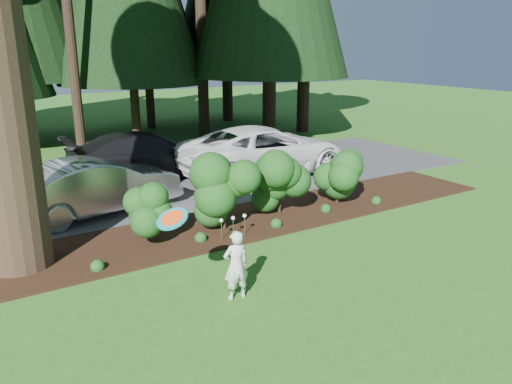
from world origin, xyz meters
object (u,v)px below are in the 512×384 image
(car_dark_suv, at_px, (148,155))
(child, at_px, (236,265))
(car_white_suv, at_px, (264,150))
(car_silver_wagon, at_px, (96,186))
(frisbee, at_px, (172,219))

(car_dark_suv, relative_size, child, 4.17)
(car_white_suv, distance_m, child, 8.57)
(car_silver_wagon, xyz_separation_m, car_dark_suv, (2.43, 2.79, 0.04))
(car_dark_suv, bearing_deg, car_silver_wagon, 142.86)
(car_silver_wagon, distance_m, car_dark_suv, 3.70)
(car_silver_wagon, height_order, frisbee, frisbee)
(car_dark_suv, height_order, frisbee, frisbee)
(child, xyz_separation_m, frisbee, (-1.03, 0.23, 0.98))
(car_white_suv, distance_m, car_dark_suv, 3.84)
(child, bearing_deg, car_silver_wagon, -76.76)
(car_silver_wagon, height_order, car_white_suv, car_white_suv)
(car_dark_suv, distance_m, child, 8.76)
(car_silver_wagon, xyz_separation_m, frisbee, (-0.23, -5.60, 0.85))
(car_dark_suv, relative_size, frisbee, 9.88)
(frisbee, bearing_deg, car_white_suv, 47.63)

